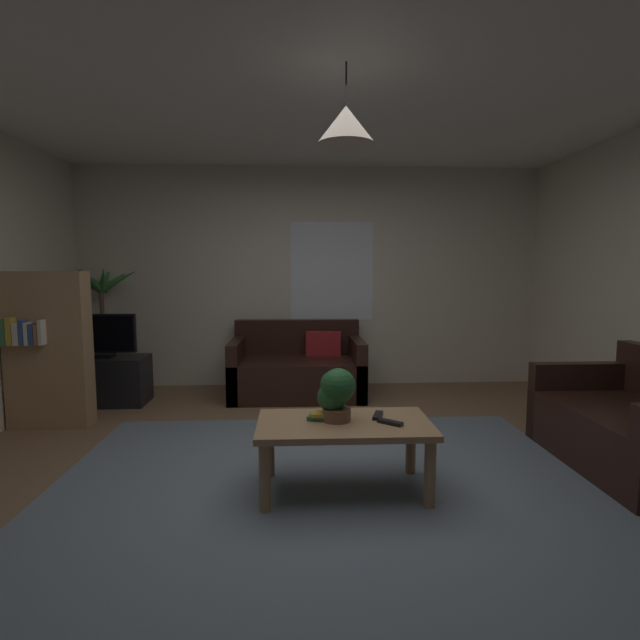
# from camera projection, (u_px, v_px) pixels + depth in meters

# --- Properties ---
(floor) EXTENTS (5.52, 5.27, 0.02)m
(floor) POSITION_uv_depth(u_px,v_px,m) (322.00, 477.00, 3.28)
(floor) COLOR brown
(floor) RESTS_ON ground
(rug) EXTENTS (3.58, 2.90, 0.01)m
(rug) POSITION_uv_depth(u_px,v_px,m) (324.00, 489.00, 3.08)
(rug) COLOR slate
(rug) RESTS_ON ground
(wall_back) EXTENTS (5.64, 0.06, 2.63)m
(wall_back) POSITION_uv_depth(u_px,v_px,m) (310.00, 278.00, 5.79)
(wall_back) COLOR beige
(wall_back) RESTS_ON ground
(ceiling) EXTENTS (5.52, 5.27, 0.02)m
(ceiling) POSITION_uv_depth(u_px,v_px,m) (322.00, 75.00, 3.00)
(ceiling) COLOR white
(window_pane) EXTENTS (1.00, 0.01, 1.18)m
(window_pane) POSITION_uv_depth(u_px,v_px,m) (332.00, 271.00, 5.76)
(window_pane) COLOR white
(couch_under_window) EXTENTS (1.46, 0.88, 0.82)m
(couch_under_window) POSITION_uv_depth(u_px,v_px,m) (298.00, 371.00, 5.37)
(couch_under_window) COLOR black
(couch_under_window) RESTS_ON ground
(couch_right_side) EXTENTS (0.88, 1.34, 0.82)m
(couch_right_side) POSITION_uv_depth(u_px,v_px,m) (637.00, 430.00, 3.40)
(couch_right_side) COLOR black
(couch_right_side) RESTS_ON ground
(coffee_table) EXTENTS (1.10, 0.60, 0.46)m
(coffee_table) POSITION_uv_depth(u_px,v_px,m) (344.00, 433.00, 3.03)
(coffee_table) COLOR #A87F56
(coffee_table) RESTS_ON ground
(book_on_table_0) EXTENTS (0.18, 0.15, 0.03)m
(book_on_table_0) POSITION_uv_depth(u_px,v_px,m) (321.00, 417.00, 3.06)
(book_on_table_0) COLOR #387247
(book_on_table_0) RESTS_ON coffee_table
(book_on_table_1) EXTENTS (0.16, 0.12, 0.02)m
(book_on_table_1) POSITION_uv_depth(u_px,v_px,m) (323.00, 414.00, 3.05)
(book_on_table_1) COLOR gold
(book_on_table_1) RESTS_ON coffee_table
(remote_on_table_0) EXTENTS (0.16, 0.14, 0.02)m
(remote_on_table_0) POSITION_uv_depth(u_px,v_px,m) (390.00, 422.00, 2.97)
(remote_on_table_0) COLOR black
(remote_on_table_0) RESTS_ON coffee_table
(remote_on_table_1) EXTENTS (0.10, 0.17, 0.02)m
(remote_on_table_1) POSITION_uv_depth(u_px,v_px,m) (378.00, 415.00, 3.11)
(remote_on_table_1) COLOR black
(remote_on_table_1) RESTS_ON coffee_table
(potted_plant_on_table) EXTENTS (0.24, 0.23, 0.34)m
(potted_plant_on_table) POSITION_uv_depth(u_px,v_px,m) (335.00, 392.00, 3.04)
(potted_plant_on_table) COLOR brown
(potted_plant_on_table) RESTS_ON coffee_table
(tv_stand) EXTENTS (0.90, 0.44, 0.50)m
(tv_stand) POSITION_uv_depth(u_px,v_px,m) (104.00, 380.00, 5.02)
(tv_stand) COLOR black
(tv_stand) RESTS_ON ground
(tv) EXTENTS (0.72, 0.16, 0.46)m
(tv) POSITION_uv_depth(u_px,v_px,m) (100.00, 335.00, 4.95)
(tv) COLOR black
(tv) RESTS_ON tv_stand
(potted_palm_corner) EXTENTS (0.97, 0.91, 1.50)m
(potted_palm_corner) POSITION_uv_depth(u_px,v_px,m) (102.00, 328.00, 5.44)
(potted_palm_corner) COLOR brown
(potted_palm_corner) RESTS_ON ground
(bookshelf_corner) EXTENTS (0.70, 0.31, 1.40)m
(bookshelf_corner) POSITION_uv_depth(u_px,v_px,m) (48.00, 349.00, 4.25)
(bookshelf_corner) COLOR #A87F56
(bookshelf_corner) RESTS_ON ground
(pendant_lamp) EXTENTS (0.34, 0.34, 0.47)m
(pendant_lamp) POSITION_uv_depth(u_px,v_px,m) (346.00, 125.00, 2.82)
(pendant_lamp) COLOR black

